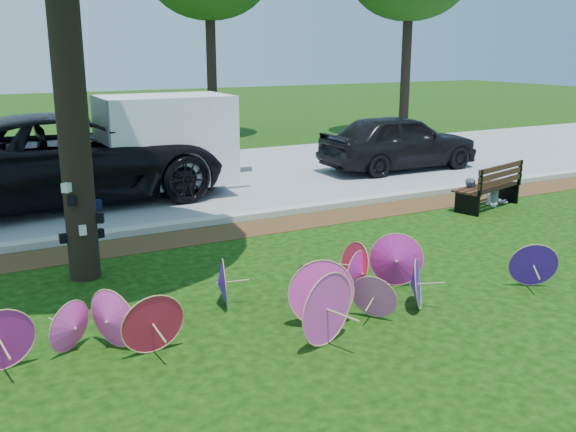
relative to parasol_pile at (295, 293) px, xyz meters
name	(u,v)px	position (x,y,z in m)	size (l,w,h in m)	color
ground	(330,332)	(0.21, -0.50, -0.36)	(90.00, 90.00, 0.00)	black
mulch_strip	(198,236)	(0.21, 4.00, -0.36)	(90.00, 1.00, 0.01)	#472D16
curb	(185,224)	(0.21, 4.70, -0.30)	(90.00, 0.30, 0.12)	#B7B5AD
street	(128,186)	(0.21, 8.85, -0.36)	(90.00, 8.00, 0.01)	gray
parasol_pile	(295,293)	(0.00, 0.00, 0.00)	(7.57, 2.12, 0.88)	#D157A4
black_van	(73,158)	(-1.21, 7.79, 0.60)	(3.20, 6.94, 1.93)	black
dark_pickup	(399,142)	(7.40, 7.57, 0.40)	(1.81, 4.51, 1.54)	black
cargo_trailer	(167,140)	(0.77, 7.41, 0.92)	(2.80, 1.77, 2.56)	white
park_bench	(486,186)	(6.33, 3.19, 0.11)	(1.80, 0.68, 0.94)	black
person_left	(473,179)	(5.98, 3.24, 0.27)	(0.46, 0.30, 1.27)	#3D4654
person_right	(497,180)	(6.68, 3.24, 0.18)	(0.53, 0.41, 1.09)	silver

